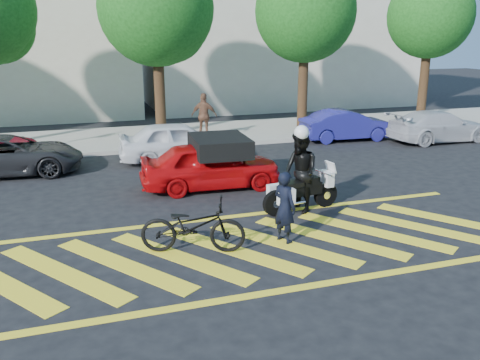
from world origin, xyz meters
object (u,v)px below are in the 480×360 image
object	(u,v)px
officer_bike	(285,207)
red_convertible	(210,165)
parked_mid_left	(9,155)
officer_moto	(300,173)
police_motorcycle	(300,192)
bicycle	(193,226)
parked_far_right	(439,126)
parked_mid_right	(179,142)
parked_right	(347,125)

from	to	relation	value
officer_bike	red_convertible	xyz separation A→B (m)	(-0.47, 4.27, -0.10)
red_convertible	parked_mid_left	xyz separation A→B (m)	(-5.62, 3.42, -0.06)
officer_moto	police_motorcycle	bearing A→B (deg)	61.36
bicycle	parked_far_right	size ratio (longest dim) A/B	0.49
police_motorcycle	officer_moto	distance (m)	0.49
parked_mid_right	parked_right	world-z (taller)	parked_mid_right
officer_moto	parked_mid_left	size ratio (longest dim) A/B	0.45
parked_right	parked_far_right	xyz separation A→B (m)	(3.46, -1.40, -0.00)
bicycle	red_convertible	bearing A→B (deg)	-0.90
bicycle	red_convertible	xyz separation A→B (m)	(1.49, 4.19, 0.12)
police_motorcycle	red_convertible	bearing A→B (deg)	112.53
police_motorcycle	red_convertible	size ratio (longest dim) A/B	0.54
police_motorcycle	parked_right	xyz separation A→B (m)	(5.53, 7.44, 0.12)
red_convertible	parked_mid_right	xyz separation A→B (m)	(-0.22, 3.42, 0.02)
parked_mid_right	police_motorcycle	bearing A→B (deg)	-160.80
officer_bike	officer_moto	size ratio (longest dim) A/B	0.77
officer_bike	parked_mid_left	bearing A→B (deg)	14.57
police_motorcycle	officer_moto	size ratio (longest dim) A/B	1.06
officer_moto	parked_right	xyz separation A→B (m)	(5.54, 7.43, -0.37)
parked_mid_right	parked_right	xyz separation A→B (m)	(7.34, 1.40, -0.06)
red_convertible	parked_far_right	size ratio (longest dim) A/B	0.91
officer_bike	parked_far_right	xyz separation A→B (m)	(10.11, 7.69, -0.14)
parked_mid_right	parked_right	size ratio (longest dim) A/B	1.06
bicycle	police_motorcycle	size ratio (longest dim) A/B	0.99
police_motorcycle	red_convertible	xyz separation A→B (m)	(-1.60, 2.62, 0.16)
officer_bike	bicycle	size ratio (longest dim) A/B	0.73
parked_mid_left	parked_far_right	xyz separation A→B (m)	(16.20, 0.00, 0.02)
bicycle	parked_right	size ratio (longest dim) A/B	0.55
officer_bike	red_convertible	world-z (taller)	officer_bike
police_motorcycle	parked_mid_right	distance (m)	6.31
officer_moto	parked_far_right	bearing A→B (deg)	114.99
parked_right	officer_moto	bearing A→B (deg)	146.77
bicycle	police_motorcycle	world-z (taller)	bicycle
officer_bike	police_motorcycle	bearing A→B (deg)	-58.00
police_motorcycle	officer_moto	xyz separation A→B (m)	(-0.01, 0.01, 0.49)
parked_mid_left	police_motorcycle	bearing A→B (deg)	-126.02
officer_moto	parked_mid_right	size ratio (longest dim) A/B	0.49
officer_bike	parked_right	distance (m)	11.27
bicycle	parked_far_right	xyz separation A→B (m)	(12.07, 7.61, 0.08)
bicycle	parked_mid_left	size ratio (longest dim) A/B	0.48
officer_moto	red_convertible	world-z (taller)	officer_moto
parked_mid_right	officer_moto	bearing A→B (deg)	-160.92
police_motorcycle	parked_mid_left	world-z (taller)	parked_mid_left
police_motorcycle	parked_far_right	xyz separation A→B (m)	(8.99, 6.04, 0.12)
red_convertible	parked_far_right	distance (m)	11.12
bicycle	parked_mid_right	xyz separation A→B (m)	(1.27, 7.61, 0.14)
parked_mid_left	bicycle	bearing A→B (deg)	-147.60
police_motorcycle	parked_mid_left	xyz separation A→B (m)	(-7.21, 6.04, 0.10)
officer_bike	red_convertible	bearing A→B (deg)	-17.48
officer_bike	bicycle	distance (m)	1.97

